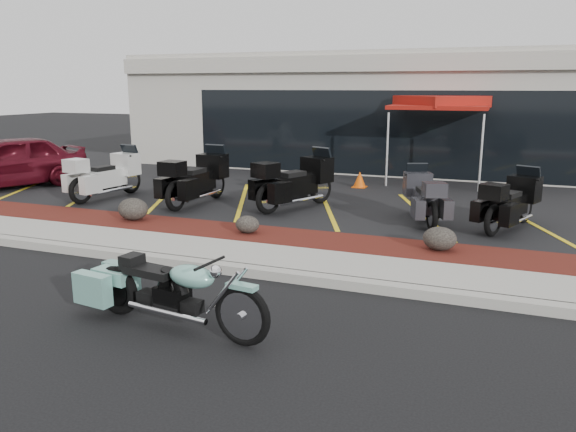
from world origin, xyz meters
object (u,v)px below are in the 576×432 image
at_px(hero_cruiser, 242,307).
at_px(popup_canopy, 441,104).
at_px(traffic_cone, 360,179).
at_px(parked_car, 6,162).
at_px(touring_white, 130,169).

xyz_separation_m(hero_cruiser, popup_canopy, (0.86, 11.61, 1.93)).
distance_m(traffic_cone, popup_canopy, 3.30).
distance_m(hero_cruiser, popup_canopy, 11.80).
relative_size(hero_cruiser, parked_car, 0.65).
height_order(touring_white, traffic_cone, touring_white).
bearing_deg(parked_car, popup_canopy, 49.61).
relative_size(hero_cruiser, traffic_cone, 6.18).
relative_size(parked_car, popup_canopy, 1.21).
relative_size(parked_car, traffic_cone, 9.52).
distance_m(hero_cruiser, traffic_cone, 9.92).
distance_m(parked_car, traffic_cone, 9.83).
bearing_deg(hero_cruiser, touring_white, 141.54).
distance_m(touring_white, traffic_cone, 6.24).
height_order(parked_car, popup_canopy, popup_canopy).
bearing_deg(traffic_cone, hero_cruiser, -83.96).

